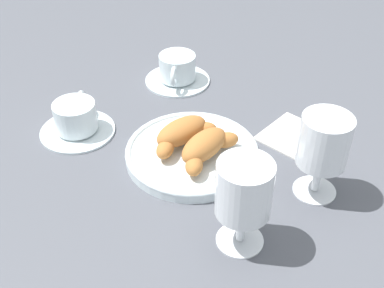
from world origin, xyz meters
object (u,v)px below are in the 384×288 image
(coffee_cup_near, at_px, (76,120))
(coffee_cup_far, at_px, (177,71))
(pastry_plate, at_px, (192,153))
(croissant_small, at_px, (206,147))
(juice_glass_right, at_px, (244,193))
(juice_glass_left, at_px, (324,145))
(croissant_large, at_px, (181,133))
(folded_napkin, at_px, (296,136))

(coffee_cup_near, distance_m, coffee_cup_far, 0.25)
(pastry_plate, bearing_deg, coffee_cup_near, -40.33)
(coffee_cup_far, bearing_deg, croissant_small, 80.58)
(coffee_cup_near, relative_size, juice_glass_right, 0.97)
(coffee_cup_far, xyz_separation_m, juice_glass_left, (-0.09, 0.39, 0.07))
(juice_glass_right, bearing_deg, juice_glass_left, -161.09)
(coffee_cup_near, xyz_separation_m, juice_glass_left, (-0.32, 0.29, 0.07))
(croissant_large, relative_size, coffee_cup_far, 0.95)
(croissant_small, xyz_separation_m, coffee_cup_far, (-0.05, -0.28, -0.01))
(pastry_plate, distance_m, folded_napkin, 0.20)
(croissant_small, relative_size, coffee_cup_far, 0.89)
(coffee_cup_far, bearing_deg, pastry_plate, 76.53)
(pastry_plate, xyz_separation_m, juice_glass_left, (-0.15, 0.14, 0.08))
(coffee_cup_far, bearing_deg, croissant_large, 72.71)
(croissant_small, height_order, juice_glass_right, juice_glass_right)
(pastry_plate, relative_size, folded_napkin, 2.06)
(pastry_plate, relative_size, coffee_cup_near, 1.67)
(croissant_large, relative_size, folded_napkin, 1.17)
(croissant_large, xyz_separation_m, folded_napkin, (-0.21, 0.03, -0.04))
(croissant_large, xyz_separation_m, coffee_cup_near, (0.16, -0.12, -0.01))
(juice_glass_right, bearing_deg, coffee_cup_near, -63.71)
(pastry_plate, bearing_deg, croissant_large, -62.80)
(coffee_cup_near, distance_m, folded_napkin, 0.40)
(pastry_plate, bearing_deg, juice_glass_left, 136.55)
(coffee_cup_near, bearing_deg, croissant_small, 136.94)
(coffee_cup_far, height_order, folded_napkin, coffee_cup_far)
(croissant_large, distance_m, juice_glass_right, 0.23)
(croissant_small, relative_size, juice_glass_right, 0.87)
(juice_glass_left, bearing_deg, coffee_cup_far, -76.71)
(juice_glass_right, bearing_deg, croissant_small, -94.96)
(coffee_cup_near, xyz_separation_m, juice_glass_right, (-0.17, 0.34, 0.07))
(juice_glass_left, bearing_deg, croissant_large, -45.43)
(juice_glass_left, bearing_deg, coffee_cup_near, -41.85)
(coffee_cup_near, bearing_deg, juice_glass_left, 138.15)
(croissant_large, bearing_deg, juice_glass_right, 92.66)
(croissant_large, bearing_deg, croissant_small, 116.96)
(pastry_plate, xyz_separation_m, croissant_large, (0.01, -0.02, 0.03))
(pastry_plate, distance_m, coffee_cup_near, 0.22)
(juice_glass_left, height_order, juice_glass_right, same)
(juice_glass_right, relative_size, folded_napkin, 1.27)
(coffee_cup_far, relative_size, folded_napkin, 1.24)
(coffee_cup_far, distance_m, folded_napkin, 0.29)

